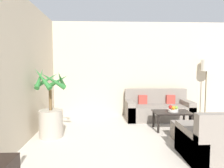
{
  "coord_description": "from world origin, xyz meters",
  "views": [
    {
      "loc": [
        -1.78,
        0.2,
        1.4
      ],
      "look_at": [
        -1.59,
        5.06,
        1.0
      ],
      "focal_mm": 32.0,
      "sensor_mm": 36.0,
      "label": 1
    }
  ],
  "objects_px": {
    "fruit_bowl": "(173,110)",
    "apple_green": "(176,108)",
    "potted_palm": "(51,114)",
    "ottoman": "(190,132)",
    "floor_lamp": "(207,69)",
    "orange_fruit": "(173,108)",
    "armchair": "(214,144)",
    "coffee_table": "(172,114)",
    "apple_red": "(170,107)",
    "sofa_loveseat": "(158,109)"
  },
  "relations": [
    {
      "from": "floor_lamp",
      "to": "coffee_table",
      "type": "bearing_deg",
      "value": -139.28
    },
    {
      "from": "potted_palm",
      "to": "floor_lamp",
      "type": "distance_m",
      "value": 4.35
    },
    {
      "from": "ottoman",
      "to": "sofa_loveseat",
      "type": "bearing_deg",
      "value": 96.09
    },
    {
      "from": "potted_palm",
      "to": "apple_red",
      "type": "bearing_deg",
      "value": 8.94
    },
    {
      "from": "fruit_bowl",
      "to": "orange_fruit",
      "type": "relative_size",
      "value": 2.88
    },
    {
      "from": "coffee_table",
      "to": "apple_green",
      "type": "height_order",
      "value": "apple_green"
    },
    {
      "from": "potted_palm",
      "to": "orange_fruit",
      "type": "relative_size",
      "value": 17.26
    },
    {
      "from": "sofa_loveseat",
      "to": "orange_fruit",
      "type": "bearing_deg",
      "value": -86.04
    },
    {
      "from": "floor_lamp",
      "to": "apple_green",
      "type": "height_order",
      "value": "floor_lamp"
    },
    {
      "from": "fruit_bowl",
      "to": "apple_green",
      "type": "distance_m",
      "value": 0.1
    },
    {
      "from": "potted_palm",
      "to": "apple_red",
      "type": "xyz_separation_m",
      "value": [
        2.57,
        0.41,
        0.05
      ]
    },
    {
      "from": "floor_lamp",
      "to": "ottoman",
      "type": "height_order",
      "value": "floor_lamp"
    },
    {
      "from": "fruit_bowl",
      "to": "apple_red",
      "type": "height_order",
      "value": "apple_red"
    },
    {
      "from": "apple_red",
      "to": "armchair",
      "type": "height_order",
      "value": "armchair"
    },
    {
      "from": "floor_lamp",
      "to": "apple_red",
      "type": "height_order",
      "value": "floor_lamp"
    },
    {
      "from": "floor_lamp",
      "to": "orange_fruit",
      "type": "distance_m",
      "value": 2.03
    },
    {
      "from": "potted_palm",
      "to": "apple_green",
      "type": "bearing_deg",
      "value": 7.48
    },
    {
      "from": "potted_palm",
      "to": "fruit_bowl",
      "type": "bearing_deg",
      "value": 7.93
    },
    {
      "from": "apple_green",
      "to": "armchair",
      "type": "height_order",
      "value": "armchair"
    },
    {
      "from": "fruit_bowl",
      "to": "apple_red",
      "type": "relative_size",
      "value": 2.82
    },
    {
      "from": "armchair",
      "to": "ottoman",
      "type": "relative_size",
      "value": 1.45
    },
    {
      "from": "potted_palm",
      "to": "floor_lamp",
      "type": "xyz_separation_m",
      "value": [
        3.97,
        1.54,
        0.9
      ]
    },
    {
      "from": "sofa_loveseat",
      "to": "apple_green",
      "type": "relative_size",
      "value": 23.34
    },
    {
      "from": "ottoman",
      "to": "orange_fruit",
      "type": "bearing_deg",
      "value": 99.45
    },
    {
      "from": "armchair",
      "to": "ottoman",
      "type": "bearing_deg",
      "value": 90.99
    },
    {
      "from": "potted_palm",
      "to": "apple_green",
      "type": "height_order",
      "value": "potted_palm"
    },
    {
      "from": "sofa_loveseat",
      "to": "floor_lamp",
      "type": "height_order",
      "value": "floor_lamp"
    },
    {
      "from": "potted_palm",
      "to": "ottoman",
      "type": "height_order",
      "value": "potted_palm"
    },
    {
      "from": "floor_lamp",
      "to": "apple_red",
      "type": "relative_size",
      "value": 19.37
    },
    {
      "from": "floor_lamp",
      "to": "ottoman",
      "type": "relative_size",
      "value": 2.73
    },
    {
      "from": "orange_fruit",
      "to": "coffee_table",
      "type": "bearing_deg",
      "value": 98.84
    },
    {
      "from": "potted_palm",
      "to": "apple_green",
      "type": "distance_m",
      "value": 2.71
    },
    {
      "from": "coffee_table",
      "to": "ottoman",
      "type": "bearing_deg",
      "value": -80.6
    },
    {
      "from": "apple_green",
      "to": "orange_fruit",
      "type": "relative_size",
      "value": 0.91
    },
    {
      "from": "floor_lamp",
      "to": "potted_palm",
      "type": "bearing_deg",
      "value": -158.83
    },
    {
      "from": "apple_red",
      "to": "ottoman",
      "type": "bearing_deg",
      "value": -79.52
    },
    {
      "from": "floor_lamp",
      "to": "fruit_bowl",
      "type": "distance_m",
      "value": 2.01
    },
    {
      "from": "armchair",
      "to": "sofa_loveseat",
      "type": "bearing_deg",
      "value": 94.4
    },
    {
      "from": "coffee_table",
      "to": "apple_green",
      "type": "relative_size",
      "value": 10.93
    },
    {
      "from": "sofa_loveseat",
      "to": "armchair",
      "type": "distance_m",
      "value": 2.45
    },
    {
      "from": "sofa_loveseat",
      "to": "apple_red",
      "type": "height_order",
      "value": "sofa_loveseat"
    },
    {
      "from": "sofa_loveseat",
      "to": "apple_green",
      "type": "height_order",
      "value": "sofa_loveseat"
    },
    {
      "from": "floor_lamp",
      "to": "ottoman",
      "type": "distance_m",
      "value": 2.55
    },
    {
      "from": "sofa_loveseat",
      "to": "armchair",
      "type": "bearing_deg",
      "value": -85.6
    },
    {
      "from": "potted_palm",
      "to": "fruit_bowl",
      "type": "xyz_separation_m",
      "value": [
        2.62,
        0.36,
        -0.02
      ]
    },
    {
      "from": "floor_lamp",
      "to": "orange_fruit",
      "type": "bearing_deg",
      "value": -137.74
    },
    {
      "from": "fruit_bowl",
      "to": "ottoman",
      "type": "height_order",
      "value": "fruit_bowl"
    },
    {
      "from": "apple_green",
      "to": "coffee_table",
      "type": "bearing_deg",
      "value": 178.71
    },
    {
      "from": "floor_lamp",
      "to": "apple_green",
      "type": "xyz_separation_m",
      "value": [
        -1.28,
        -1.18,
        -0.86
      ]
    },
    {
      "from": "potted_palm",
      "to": "floor_lamp",
      "type": "relative_size",
      "value": 0.87
    }
  ]
}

